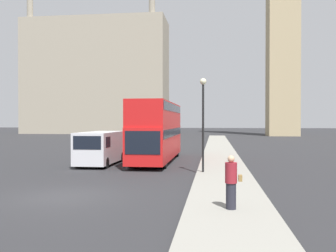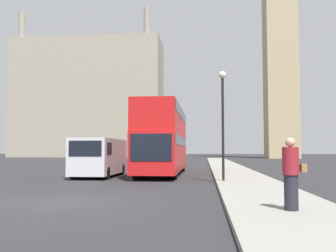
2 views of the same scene
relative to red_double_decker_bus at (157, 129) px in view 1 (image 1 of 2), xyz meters
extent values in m
plane|color=#28282B|center=(-1.78, -13.09, -2.43)|extent=(300.00, 300.00, 0.00)
cube|color=gray|center=(4.71, -13.09, -2.35)|extent=(2.98, 120.00, 0.15)
cube|color=tan|center=(17.93, 51.19, 17.88)|extent=(5.98, 5.98, 40.61)
cube|color=#9E937F|center=(-24.30, 60.84, 11.22)|extent=(34.12, 11.57, 27.30)
cylinder|color=#9E937F|center=(-38.80, 55.92, 27.88)|extent=(1.39, 1.39, 6.01)
cylinder|color=#9E937F|center=(-9.80, 55.92, 27.88)|extent=(1.39, 1.39, 6.01)
cube|color=red|center=(0.00, 0.00, -0.98)|extent=(2.41, 11.41, 2.32)
cube|color=red|center=(0.00, 0.00, 1.05)|extent=(2.41, 11.18, 1.74)
cube|color=black|center=(0.00, 0.00, -0.24)|extent=(2.45, 10.95, 0.55)
cube|color=black|center=(0.00, 0.00, 1.54)|extent=(2.45, 10.72, 0.55)
cube|color=black|center=(0.00, -5.71, -0.70)|extent=(2.12, 0.03, 1.39)
cylinder|color=black|center=(-0.87, -3.99, -1.89)|extent=(0.67, 1.06, 1.06)
cylinder|color=black|center=(0.87, -3.99, -1.89)|extent=(0.67, 1.06, 1.06)
cylinder|color=black|center=(-0.87, 4.00, -1.89)|extent=(0.67, 1.06, 1.06)
cylinder|color=black|center=(0.87, 4.00, -1.89)|extent=(0.67, 1.06, 1.06)
cube|color=silver|center=(-3.54, -2.49, -1.20)|extent=(2.08, 5.56, 2.06)
cube|color=black|center=(-3.54, -5.28, -0.75)|extent=(1.77, 0.02, 0.83)
cube|color=black|center=(-3.54, -4.30, -0.75)|extent=(2.11, 1.00, 0.66)
cylinder|color=black|center=(-4.32, -4.38, -2.07)|extent=(0.52, 0.70, 0.70)
cylinder|color=black|center=(-2.76, -4.38, -2.07)|extent=(0.52, 0.70, 0.70)
cylinder|color=black|center=(-4.32, -0.60, -2.07)|extent=(0.52, 0.70, 0.70)
cylinder|color=black|center=(-2.76, -0.60, -2.07)|extent=(0.52, 0.70, 0.70)
cylinder|color=#23232D|center=(4.75, -15.11, -1.85)|extent=(0.33, 0.33, 0.84)
cylinder|color=maroon|center=(4.75, -15.11, -1.10)|extent=(0.39, 0.39, 0.67)
sphere|color=tan|center=(4.75, -15.11, -0.65)|extent=(0.23, 0.23, 0.23)
cube|color=olive|center=(5.04, -15.11, -1.26)|extent=(0.12, 0.24, 0.20)
cylinder|color=black|center=(3.58, -6.36, 0.17)|extent=(0.12, 0.12, 4.89)
sphere|color=beige|center=(3.58, -6.36, 2.79)|extent=(0.36, 0.36, 0.36)
camera|label=1|loc=(4.21, -27.35, 0.58)|focal=40.00mm
camera|label=2|loc=(2.67, -24.39, -0.84)|focal=40.00mm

